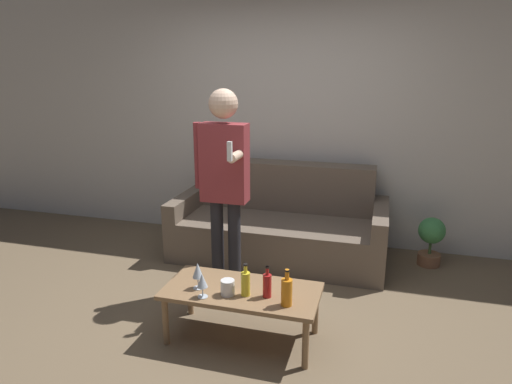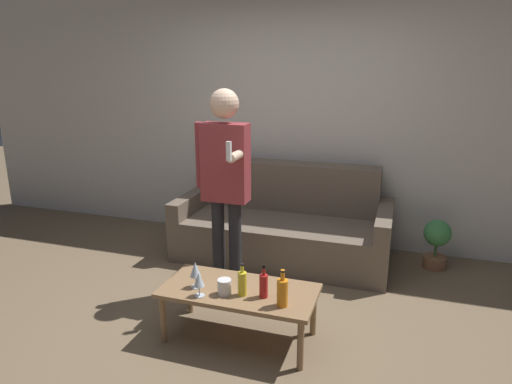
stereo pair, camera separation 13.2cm
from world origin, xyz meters
The scene contains 12 objects.
ground_plane centered at (0.00, 0.00, 0.00)m, with size 16.00×16.00×0.00m, color #756047.
wall_back centered at (0.00, 1.95, 1.35)m, with size 8.00×0.06×2.70m.
couch centered at (0.04, 1.44, 0.32)m, with size 2.09×0.95×0.91m.
coffee_table centered at (0.12, -0.10, 0.34)m, with size 1.08×0.52×0.39m.
bottle_orange centered at (0.47, -0.23, 0.49)m, with size 0.07×0.07×0.25m.
bottle_green centered at (0.17, -0.18, 0.48)m, with size 0.06×0.06×0.23m.
bottle_dark centered at (0.32, -0.16, 0.47)m, with size 0.06×0.06×0.22m.
wine_glass_near centered at (-0.10, -0.28, 0.50)m, with size 0.07×0.07×0.17m.
wine_glass_far centered at (-0.17, -0.17, 0.52)m, with size 0.08×0.08×0.19m.
cup_on_table centered at (0.05, -0.20, 0.44)m, with size 0.09×0.09×0.11m.
person_standing_front centered at (-0.21, 0.48, 1.04)m, with size 0.44×0.43×1.72m.
potted_plant centered at (1.50, 1.58, 0.28)m, with size 0.25×0.25×0.48m.
Camera 1 is at (1.00, -2.83, 1.89)m, focal length 32.00 mm.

